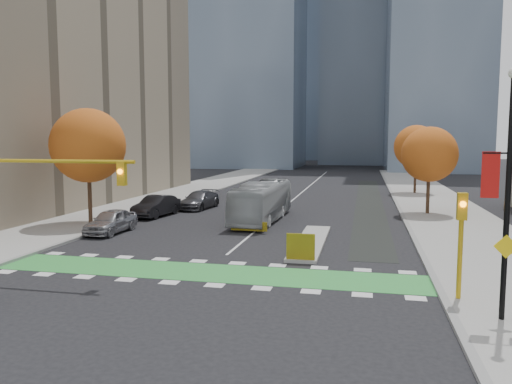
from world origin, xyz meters
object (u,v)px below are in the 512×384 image
at_px(traffic_signal_west, 20,185).
at_px(parked_car_b, 156,206).
at_px(traffic_signal_east, 461,230).
at_px(hazard_board, 301,247).
at_px(bus, 262,201).
at_px(tree_west, 88,146).
at_px(parked_car_c, 199,200).
at_px(parked_car_a, 111,221).
at_px(tree_east_near, 429,154).
at_px(tree_east_far, 416,147).
at_px(banner_lamppost, 509,184).

distance_m(traffic_signal_west, parked_car_b, 17.45).
relative_size(traffic_signal_east, parked_car_b, 0.82).
height_order(hazard_board, bus, bus).
height_order(hazard_board, tree_west, tree_west).
bearing_deg(parked_car_c, bus, -31.25).
height_order(hazard_board, traffic_signal_east, traffic_signal_east).
height_order(parked_car_a, parked_car_b, parked_car_b).
bearing_deg(traffic_signal_west, tree_east_near, 48.48).
xyz_separation_m(tree_east_far, parked_car_b, (-21.50, -21.40, -4.42)).
height_order(traffic_signal_west, parked_car_b, traffic_signal_west).
height_order(hazard_board, parked_car_b, parked_car_b).
bearing_deg(parked_car_a, bus, 40.56).
bearing_deg(traffic_signal_east, banner_lamppost, -63.39).
relative_size(tree_west, parked_car_a, 1.80).
bearing_deg(banner_lamppost, tree_west, 148.32).
xyz_separation_m(traffic_signal_west, parked_car_b, (-1.07, 17.11, -3.21)).
xyz_separation_m(hazard_board, tree_east_far, (8.50, 33.80, 4.44)).
relative_size(traffic_signal_west, parked_car_b, 1.71).
bearing_deg(hazard_board, parked_car_b, 136.35).
xyz_separation_m(tree_east_far, traffic_signal_west, (-20.43, -38.51, -1.21)).
relative_size(hazard_board, traffic_signal_west, 0.16).
height_order(tree_east_far, bus, tree_east_far).
distance_m(traffic_signal_west, banner_lamppost, 19.54).
height_order(tree_east_near, traffic_signal_west, tree_east_near).
distance_m(hazard_board, parked_car_a, 14.00).
distance_m(banner_lamppost, parked_car_b, 28.28).
height_order(bus, parked_car_a, bus).
relative_size(tree_east_near, tree_east_far, 0.92).
xyz_separation_m(tree_east_near, tree_east_far, (0.50, 16.00, 0.38)).
bearing_deg(bus, traffic_signal_east, -55.16).
bearing_deg(traffic_signal_east, bus, 122.96).
relative_size(tree_east_far, parked_car_c, 1.45).
bearing_deg(parked_car_a, traffic_signal_east, -25.28).
distance_m(traffic_signal_west, parked_car_a, 10.48).
height_order(parked_car_a, parked_car_c, parked_car_a).
bearing_deg(traffic_signal_west, hazard_board, 21.55).
distance_m(traffic_signal_east, banner_lamppost, 2.92).
xyz_separation_m(bus, parked_car_c, (-6.74, 5.28, -0.70)).
height_order(tree_west, banner_lamppost, banner_lamppost).
height_order(traffic_signal_east, banner_lamppost, banner_lamppost).
distance_m(banner_lamppost, parked_car_a, 24.01).
xyz_separation_m(hazard_board, bus, (-4.41, 12.12, 0.66)).
relative_size(banner_lamppost, bus, 0.79).
height_order(tree_west, traffic_signal_east, tree_west).
xyz_separation_m(traffic_signal_west, parked_car_a, (-1.07, 9.91, -3.26)).
height_order(tree_east_near, parked_car_b, tree_east_near).
relative_size(hazard_board, tree_west, 0.17).
bearing_deg(banner_lamppost, hazard_board, 138.21).
bearing_deg(traffic_signal_west, parked_car_c, 87.98).
relative_size(parked_car_a, parked_car_c, 0.86).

